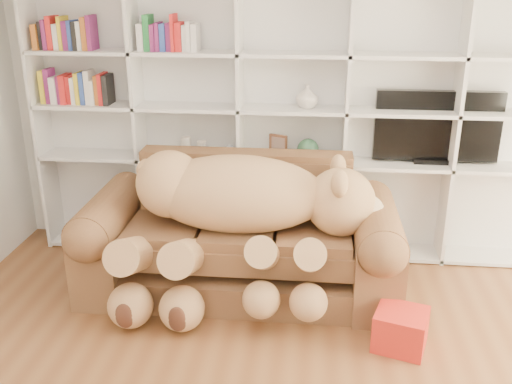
# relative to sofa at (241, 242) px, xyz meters

# --- Properties ---
(wall_back) EXTENTS (5.00, 0.02, 2.70)m
(wall_back) POSITION_rel_sofa_xyz_m (0.36, 0.87, 0.97)
(wall_back) COLOR white
(wall_back) RESTS_ON floor
(bookshelf) EXTENTS (4.43, 0.35, 2.40)m
(bookshelf) POSITION_rel_sofa_xyz_m (0.12, 0.73, 0.92)
(bookshelf) COLOR white
(bookshelf) RESTS_ON floor
(sofa) EXTENTS (2.41, 1.04, 1.01)m
(sofa) POSITION_rel_sofa_xyz_m (0.00, 0.00, 0.00)
(sofa) COLOR brown
(sofa) RESTS_ON floor
(teddy_bear) EXTENTS (1.95, 1.03, 1.13)m
(teddy_bear) POSITION_rel_sofa_xyz_m (0.00, -0.20, 0.34)
(teddy_bear) COLOR tan
(teddy_bear) RESTS_ON sofa
(throw_pillow) EXTENTS (0.45, 0.31, 0.43)m
(throw_pillow) POSITION_rel_sofa_xyz_m (-0.53, 0.17, 0.34)
(throw_pillow) COLOR #590F10
(throw_pillow) RESTS_ON sofa
(gift_box) EXTENTS (0.41, 0.39, 0.26)m
(gift_box) POSITION_rel_sofa_xyz_m (1.16, -0.70, -0.25)
(gift_box) COLOR red
(gift_box) RESTS_ON floor
(tv) EXTENTS (1.02, 0.18, 0.60)m
(tv) POSITION_rel_sofa_xyz_m (1.55, 0.72, 0.78)
(tv) COLOR black
(tv) RESTS_ON bookshelf
(picture_frame) EXTENTS (0.16, 0.08, 0.20)m
(picture_frame) POSITION_rel_sofa_xyz_m (0.24, 0.67, 0.59)
(picture_frame) COLOR brown
(picture_frame) RESTS_ON bookshelf
(green_vase) EXTENTS (0.18, 0.18, 0.18)m
(green_vase) POSITION_rel_sofa_xyz_m (0.49, 0.67, 0.57)
(green_vase) COLOR #305D40
(green_vase) RESTS_ON bookshelf
(figurine_tall) EXTENTS (0.10, 0.10, 0.17)m
(figurine_tall) POSITION_rel_sofa_xyz_m (-0.56, 0.67, 0.57)
(figurine_tall) COLOR beige
(figurine_tall) RESTS_ON bookshelf
(figurine_short) EXTENTS (0.10, 0.10, 0.14)m
(figurine_short) POSITION_rel_sofa_xyz_m (-0.43, 0.67, 0.55)
(figurine_short) COLOR beige
(figurine_short) RESTS_ON bookshelf
(snow_globe) EXTENTS (0.11, 0.11, 0.11)m
(snow_globe) POSITION_rel_sofa_xyz_m (-0.18, 0.67, 0.54)
(snow_globe) COLOR silver
(snow_globe) RESTS_ON bookshelf
(shelf_vase) EXTENTS (0.19, 0.19, 0.19)m
(shelf_vase) POSITION_rel_sofa_xyz_m (0.47, 0.67, 1.03)
(shelf_vase) COLOR beige
(shelf_vase) RESTS_ON bookshelf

